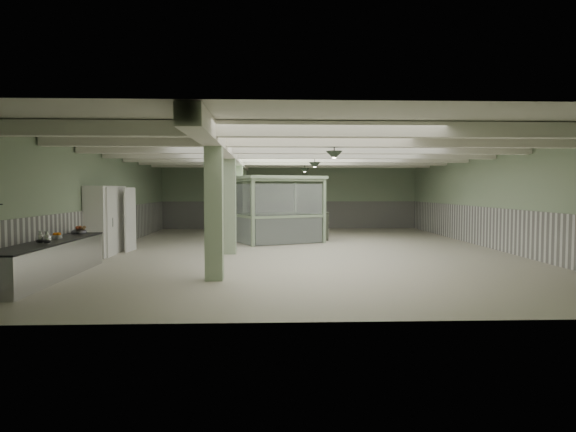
{
  "coord_description": "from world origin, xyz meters",
  "views": [
    {
      "loc": [
        -1.22,
        -18.26,
        2.17
      ],
      "look_at": [
        -0.56,
        -1.58,
        1.3
      ],
      "focal_mm": 32.0,
      "sensor_mm": 36.0,
      "label": 1
    }
  ],
  "objects_px": {
    "walkin_cooler": "(107,219)",
    "guard_booth": "(276,198)",
    "filing_cabinet": "(324,226)",
    "prep_counter": "(49,260)"
  },
  "relations": [
    {
      "from": "prep_counter",
      "to": "walkin_cooler",
      "type": "height_order",
      "value": "walkin_cooler"
    },
    {
      "from": "guard_booth",
      "to": "walkin_cooler",
      "type": "bearing_deg",
      "value": -170.29
    },
    {
      "from": "prep_counter",
      "to": "filing_cabinet",
      "type": "bearing_deg",
      "value": 49.72
    },
    {
      "from": "walkin_cooler",
      "to": "guard_booth",
      "type": "height_order",
      "value": "guard_booth"
    },
    {
      "from": "walkin_cooler",
      "to": "guard_booth",
      "type": "bearing_deg",
      "value": 33.27
    },
    {
      "from": "guard_booth",
      "to": "filing_cabinet",
      "type": "bearing_deg",
      "value": -9.72
    },
    {
      "from": "prep_counter",
      "to": "walkin_cooler",
      "type": "xyz_separation_m",
      "value": [
        -0.08,
        4.83,
        0.72
      ]
    },
    {
      "from": "guard_booth",
      "to": "filing_cabinet",
      "type": "distance_m",
      "value": 2.44
    },
    {
      "from": "guard_booth",
      "to": "filing_cabinet",
      "type": "height_order",
      "value": "guard_booth"
    },
    {
      "from": "filing_cabinet",
      "to": "walkin_cooler",
      "type": "bearing_deg",
      "value": -144.38
    }
  ]
}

